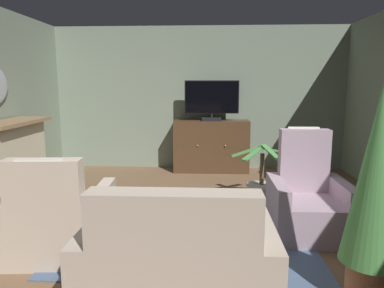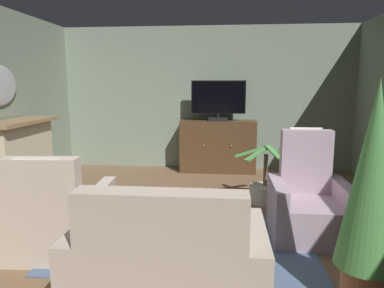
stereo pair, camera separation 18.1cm
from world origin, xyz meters
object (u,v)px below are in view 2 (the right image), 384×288
at_px(coffee_table, 189,210).
at_px(sofa_floral, 169,269).
at_px(television, 218,100).
at_px(armchair_angled_to_table, 59,219).
at_px(cat, 100,201).
at_px(tv_cabinet, 218,147).
at_px(potted_plant_on_hearth_side, 265,190).
at_px(fireplace, 22,162).
at_px(tv_remote, 168,200).
at_px(potted_plant_tall_palm_by_window, 372,187).
at_px(armchair_facing_sofa, 308,205).

distance_m(coffee_table, sofa_floral, 1.12).
distance_m(television, armchair_angled_to_table, 3.87).
bearing_deg(cat, tv_cabinet, 54.46).
bearing_deg(potted_plant_on_hearth_side, tv_cabinet, 111.97).
distance_m(television, coffee_table, 3.31).
height_order(potted_plant_on_hearth_side, cat, potted_plant_on_hearth_side).
xyz_separation_m(fireplace, tv_remote, (2.32, -1.14, -0.11)).
xyz_separation_m(potted_plant_tall_palm_by_window, cat, (-2.77, 1.90, -0.84)).
relative_size(tv_remote, armchair_facing_sofa, 0.15).
height_order(tv_cabinet, armchair_angled_to_table, armchair_angled_to_table).
distance_m(armchair_angled_to_table, cat, 1.29).
bearing_deg(sofa_floral, tv_cabinet, 86.66).
bearing_deg(potted_plant_tall_palm_by_window, cat, 145.63).
bearing_deg(sofa_floral, tv_remote, 99.55).
distance_m(fireplace, armchair_angled_to_table, 1.98).
distance_m(coffee_table, tv_remote, 0.27).
height_order(sofa_floral, cat, sofa_floral).
bearing_deg(coffee_table, armchair_angled_to_table, -168.71).
relative_size(fireplace, tv_remote, 8.30).
distance_m(tv_cabinet, potted_plant_on_hearth_side, 1.92).
bearing_deg(fireplace, tv_cabinet, 35.07).
height_order(tv_remote, sofa_floral, sofa_floral).
bearing_deg(tv_remote, cat, -103.92).
height_order(television, coffee_table, television).
relative_size(tv_remote, cat, 0.25).
xyz_separation_m(tv_cabinet, tv_remote, (-0.46, -3.09, -0.03)).
relative_size(armchair_angled_to_table, armchair_facing_sofa, 0.89).
bearing_deg(sofa_floral, fireplace, 136.99).
bearing_deg(armchair_facing_sofa, tv_cabinet, 110.68).
bearing_deg(fireplace, armchair_angled_to_table, -49.74).
height_order(fireplace, sofa_floral, fireplace).
bearing_deg(tv_remote, television, -162.85).
relative_size(coffee_table, tv_remote, 5.09).
bearing_deg(armchair_facing_sofa, tv_remote, -170.47).
bearing_deg(fireplace, television, 34.33).
distance_m(tv_remote, sofa_floral, 1.24).
distance_m(tv_cabinet, tv_remote, 3.13).
height_order(coffee_table, tv_remote, tv_remote).
height_order(television, armchair_angled_to_table, television).
distance_m(television, potted_plant_tall_palm_by_window, 4.23).
bearing_deg(fireplace, coffee_table, -25.86).
bearing_deg(cat, sofa_floral, -58.45).
relative_size(potted_plant_on_hearth_side, cat, 1.25).
relative_size(fireplace, potted_plant_on_hearth_side, 1.66).
relative_size(coffee_table, armchair_angled_to_table, 0.83).
xyz_separation_m(tv_remote, armchair_angled_to_table, (-1.05, -0.36, -0.11)).
bearing_deg(coffee_table, television, 86.07).
relative_size(fireplace, television, 1.40).
bearing_deg(tv_cabinet, armchair_facing_sofa, -69.32).
bearing_deg(armchair_facing_sofa, cat, 166.00).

